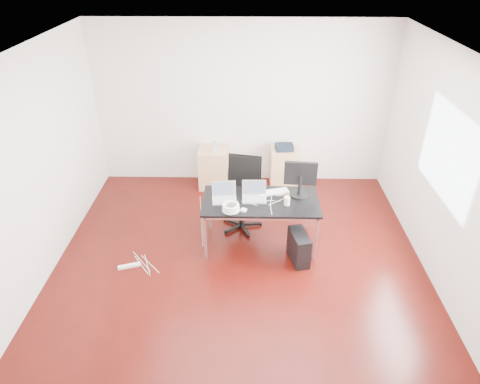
{
  "coord_description": "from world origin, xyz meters",
  "views": [
    {
      "loc": [
        0.1,
        -4.46,
        3.83
      ],
      "look_at": [
        0.0,
        0.55,
        0.85
      ],
      "focal_mm": 32.0,
      "sensor_mm": 36.0,
      "label": 1
    }
  ],
  "objects_px": {
    "filing_cabinet_right": "(285,168)",
    "pc_tower": "(299,247)",
    "desk": "(261,204)",
    "office_chair": "(242,190)",
    "filing_cabinet_left": "(214,167)"
  },
  "relations": [
    {
      "from": "filing_cabinet_right",
      "to": "pc_tower",
      "type": "xyz_separation_m",
      "value": [
        0.06,
        -2.07,
        -0.13
      ]
    },
    {
      "from": "filing_cabinet_right",
      "to": "pc_tower",
      "type": "height_order",
      "value": "filing_cabinet_right"
    },
    {
      "from": "desk",
      "to": "filing_cabinet_right",
      "type": "bearing_deg",
      "value": 74.64
    },
    {
      "from": "desk",
      "to": "filing_cabinet_left",
      "type": "height_order",
      "value": "desk"
    },
    {
      "from": "office_chair",
      "to": "filing_cabinet_right",
      "type": "distance_m",
      "value": 1.44
    },
    {
      "from": "office_chair",
      "to": "pc_tower",
      "type": "distance_m",
      "value": 1.22
    },
    {
      "from": "pc_tower",
      "to": "filing_cabinet_right",
      "type": "bearing_deg",
      "value": 78.66
    },
    {
      "from": "office_chair",
      "to": "filing_cabinet_right",
      "type": "bearing_deg",
      "value": 70.72
    },
    {
      "from": "desk",
      "to": "pc_tower",
      "type": "height_order",
      "value": "desk"
    },
    {
      "from": "filing_cabinet_right",
      "to": "pc_tower",
      "type": "bearing_deg",
      "value": -88.43
    },
    {
      "from": "filing_cabinet_left",
      "to": "filing_cabinet_right",
      "type": "xyz_separation_m",
      "value": [
        1.25,
        0.0,
        0.0
      ]
    },
    {
      "from": "office_chair",
      "to": "filing_cabinet_left",
      "type": "height_order",
      "value": "office_chair"
    },
    {
      "from": "office_chair",
      "to": "filing_cabinet_left",
      "type": "distance_m",
      "value": 1.35
    },
    {
      "from": "office_chair",
      "to": "filing_cabinet_left",
      "type": "bearing_deg",
      "value": 125.16
    },
    {
      "from": "desk",
      "to": "office_chair",
      "type": "relative_size",
      "value": 1.48
    }
  ]
}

